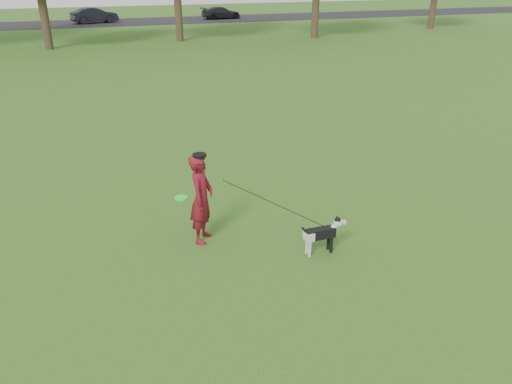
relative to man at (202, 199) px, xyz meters
name	(u,v)px	position (x,y,z in m)	size (l,w,h in m)	color
ground	(255,245)	(0.82, -0.48, -0.81)	(120.00, 120.00, 0.00)	#285116
road	(103,23)	(0.82, 39.52, -0.80)	(120.00, 7.00, 0.02)	black
man	(202,199)	(0.00, 0.00, 0.00)	(0.59, 0.39, 1.61)	#610D13
dog	(323,232)	(1.81, -1.09, -0.42)	(0.84, 0.17, 0.64)	black
car_mid	(94,15)	(0.15, 39.52, -0.15)	(1.34, 3.85, 1.27)	black
car_right	(221,13)	(11.41, 39.52, -0.26)	(1.48, 3.65, 1.06)	black
man_held_items	(276,204)	(1.15, -0.57, -0.03)	(2.41, 1.21, 1.20)	#1FF630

